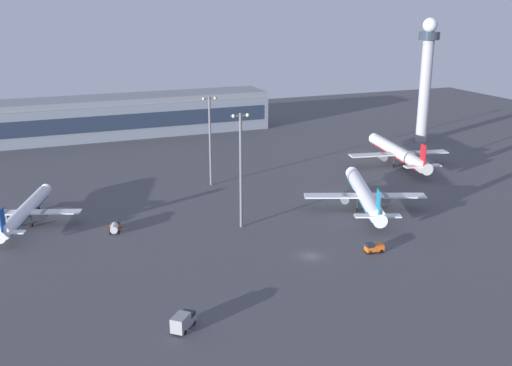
{
  "coord_description": "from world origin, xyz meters",
  "views": [
    {
      "loc": [
        -57.32,
        -108.87,
        54.46
      ],
      "look_at": [
        4.74,
        44.22,
        4.0
      ],
      "focal_mm": 42.0,
      "sensor_mm": 36.0,
      "label": 1
    }
  ],
  "objects_px": {
    "fuel_truck": "(115,226)",
    "cargo_loader": "(374,247)",
    "apron_light_central": "(241,164)",
    "airplane_terminal_side": "(398,153)",
    "airplane_far_stand": "(365,195)",
    "airplane_mid_apron": "(25,211)",
    "catering_truck": "(183,321)",
    "apron_light_west": "(210,136)",
    "control_tower": "(426,72)"
  },
  "relations": [
    {
      "from": "airplane_mid_apron",
      "to": "airplane_terminal_side",
      "type": "bearing_deg",
      "value": 25.6
    },
    {
      "from": "catering_truck",
      "to": "apron_light_central",
      "type": "relative_size",
      "value": 0.2
    },
    {
      "from": "airplane_far_stand",
      "to": "fuel_truck",
      "type": "bearing_deg",
      "value": -166.36
    },
    {
      "from": "apron_light_central",
      "to": "catering_truck",
      "type": "bearing_deg",
      "value": -122.32
    },
    {
      "from": "airplane_terminal_side",
      "to": "catering_truck",
      "type": "height_order",
      "value": "airplane_terminal_side"
    },
    {
      "from": "control_tower",
      "to": "catering_truck",
      "type": "xyz_separation_m",
      "value": [
        -127.88,
        -104.42,
        -25.96
      ]
    },
    {
      "from": "control_tower",
      "to": "catering_truck",
      "type": "relative_size",
      "value": 8.37
    },
    {
      "from": "airplane_terminal_side",
      "to": "apron_light_west",
      "type": "relative_size",
      "value": 1.64
    },
    {
      "from": "cargo_loader",
      "to": "airplane_terminal_side",
      "type": "bearing_deg",
      "value": -30.72
    },
    {
      "from": "control_tower",
      "to": "fuel_truck",
      "type": "relative_size",
      "value": 7.3
    },
    {
      "from": "catering_truck",
      "to": "apron_light_west",
      "type": "xyz_separation_m",
      "value": [
        30.69,
        79.1,
        13.93
      ]
    },
    {
      "from": "cargo_loader",
      "to": "apron_light_central",
      "type": "bearing_deg",
      "value": 48.04
    },
    {
      "from": "airplane_far_stand",
      "to": "catering_truck",
      "type": "bearing_deg",
      "value": -124.48
    },
    {
      "from": "catering_truck",
      "to": "fuel_truck",
      "type": "relative_size",
      "value": 0.87
    },
    {
      "from": "airplane_mid_apron",
      "to": "cargo_loader",
      "type": "xyz_separation_m",
      "value": [
        72.15,
        -48.25,
        -2.33
      ]
    },
    {
      "from": "airplane_mid_apron",
      "to": "airplane_far_stand",
      "type": "bearing_deg",
      "value": 5.15
    },
    {
      "from": "cargo_loader",
      "to": "apron_light_central",
      "type": "xyz_separation_m",
      "value": [
        -22.07,
        26.25,
        15.14
      ]
    },
    {
      "from": "airplane_terminal_side",
      "to": "fuel_truck",
      "type": "relative_size",
      "value": 6.76
    },
    {
      "from": "cargo_loader",
      "to": "apron_light_central",
      "type": "distance_m",
      "value": 37.49
    },
    {
      "from": "control_tower",
      "to": "cargo_loader",
      "type": "distance_m",
      "value": 121.64
    },
    {
      "from": "airplane_far_stand",
      "to": "airplane_mid_apron",
      "type": "distance_m",
      "value": 88.6
    },
    {
      "from": "cargo_loader",
      "to": "apron_light_central",
      "type": "height_order",
      "value": "apron_light_central"
    },
    {
      "from": "airplane_terminal_side",
      "to": "airplane_mid_apron",
      "type": "bearing_deg",
      "value": -162.65
    },
    {
      "from": "fuel_truck",
      "to": "cargo_loader",
      "type": "height_order",
      "value": "fuel_truck"
    },
    {
      "from": "airplane_far_stand",
      "to": "fuel_truck",
      "type": "distance_m",
      "value": 66.28
    },
    {
      "from": "control_tower",
      "to": "apron_light_central",
      "type": "bearing_deg",
      "value": -148.4
    },
    {
      "from": "airplane_terminal_side",
      "to": "catering_truck",
      "type": "bearing_deg",
      "value": -130.42
    },
    {
      "from": "airplane_far_stand",
      "to": "fuel_truck",
      "type": "xyz_separation_m",
      "value": [
        -65.59,
        9.13,
        -2.74
      ]
    },
    {
      "from": "cargo_loader",
      "to": "apron_light_central",
      "type": "relative_size",
      "value": 0.15
    },
    {
      "from": "airplane_mid_apron",
      "to": "apron_light_central",
      "type": "bearing_deg",
      "value": -4.09
    },
    {
      "from": "catering_truck",
      "to": "apron_light_west",
      "type": "bearing_deg",
      "value": 110.84
    },
    {
      "from": "control_tower",
      "to": "airplane_far_stand",
      "type": "xyz_separation_m",
      "value": [
        -65.5,
        -62.42,
        -23.43
      ]
    },
    {
      "from": "catering_truck",
      "to": "cargo_loader",
      "type": "height_order",
      "value": "catering_truck"
    },
    {
      "from": "airplane_mid_apron",
      "to": "apron_light_central",
      "type": "relative_size",
      "value": 1.21
    },
    {
      "from": "fuel_truck",
      "to": "airplane_far_stand",
      "type": "bearing_deg",
      "value": 5.76
    },
    {
      "from": "airplane_terminal_side",
      "to": "apron_light_west",
      "type": "bearing_deg",
      "value": -170.6
    },
    {
      "from": "cargo_loader",
      "to": "catering_truck",
      "type": "bearing_deg",
      "value": 116.05
    },
    {
      "from": "control_tower",
      "to": "catering_truck",
      "type": "height_order",
      "value": "control_tower"
    },
    {
      "from": "control_tower",
      "to": "airplane_far_stand",
      "type": "bearing_deg",
      "value": -136.38
    },
    {
      "from": "cargo_loader",
      "to": "apron_light_west",
      "type": "bearing_deg",
      "value": 23.92
    },
    {
      "from": "catering_truck",
      "to": "airplane_far_stand",
      "type": "bearing_deg",
      "value": 75.99
    },
    {
      "from": "apron_light_west",
      "to": "apron_light_central",
      "type": "bearing_deg",
      "value": -96.22
    },
    {
      "from": "apron_light_central",
      "to": "apron_light_west",
      "type": "xyz_separation_m",
      "value": [
        4.03,
        36.96,
        -0.81
      ]
    },
    {
      "from": "airplane_terminal_side",
      "to": "apron_light_central",
      "type": "bearing_deg",
      "value": -142.57
    },
    {
      "from": "catering_truck",
      "to": "apron_light_central",
      "type": "bearing_deg",
      "value": 99.72
    },
    {
      "from": "apron_light_west",
      "to": "airplane_terminal_side",
      "type": "bearing_deg",
      "value": -1.97
    },
    {
      "from": "control_tower",
      "to": "cargo_loader",
      "type": "bearing_deg",
      "value": -131.8
    },
    {
      "from": "catering_truck",
      "to": "apron_light_west",
      "type": "height_order",
      "value": "apron_light_west"
    },
    {
      "from": "airplane_mid_apron",
      "to": "catering_truck",
      "type": "xyz_separation_m",
      "value": [
        23.42,
        -64.13,
        -1.93
      ]
    },
    {
      "from": "catering_truck",
      "to": "cargo_loader",
      "type": "distance_m",
      "value": 51.26
    }
  ]
}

